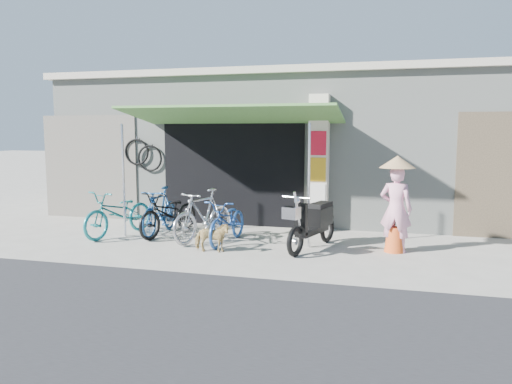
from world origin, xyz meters
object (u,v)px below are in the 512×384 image
(bike_teal, at_px, (119,213))
(bike_blue, at_px, (160,211))
(bike_silver, at_px, (203,215))
(street_dog, at_px, (212,237))
(bike_black, at_px, (169,213))
(bike_navy, at_px, (228,221))
(moped, at_px, (313,223))
(nun, at_px, (396,205))

(bike_teal, distance_m, bike_blue, 0.84)
(bike_silver, relative_size, street_dog, 2.67)
(bike_teal, bearing_deg, bike_black, 33.37)
(bike_navy, distance_m, street_dog, 0.82)
(moped, relative_size, nun, 1.04)
(bike_blue, height_order, bike_navy, bike_blue)
(bike_navy, xyz_separation_m, moped, (1.70, -0.03, 0.05))
(bike_black, distance_m, nun, 4.65)
(bike_blue, xyz_separation_m, bike_black, (0.22, -0.00, -0.03))
(nun, bearing_deg, bike_navy, 13.94)
(moped, bearing_deg, nun, 23.25)
(street_dog, bearing_deg, bike_black, 40.72)
(bike_teal, xyz_separation_m, bike_black, (1.00, 0.32, -0.02))
(bike_navy, distance_m, nun, 3.21)
(bike_navy, distance_m, moped, 1.70)
(bike_teal, distance_m, nun, 5.64)
(bike_black, bearing_deg, bike_blue, -166.18)
(bike_teal, bearing_deg, moped, 14.13)
(moped, distance_m, nun, 1.54)
(bike_silver, distance_m, bike_navy, 0.56)
(bike_silver, bearing_deg, bike_teal, -160.28)
(bike_black, bearing_deg, bike_navy, -0.60)
(bike_silver, relative_size, moped, 0.95)
(bike_black, relative_size, moped, 0.98)
(bike_black, xyz_separation_m, nun, (4.62, -0.28, 0.40))
(bike_black, relative_size, street_dog, 2.75)
(bike_teal, height_order, street_dog, bike_teal)
(moped, height_order, nun, nun)
(bike_blue, height_order, bike_black, bike_blue)
(bike_silver, xyz_separation_m, nun, (3.73, 0.05, 0.35))
(bike_blue, bearing_deg, moped, -8.86)
(bike_silver, bearing_deg, nun, 20.77)
(bike_black, bearing_deg, bike_silver, -5.36)
(street_dog, bearing_deg, bike_teal, 61.37)
(street_dog, height_order, moped, moped)
(bike_navy, xyz_separation_m, nun, (3.18, 0.12, 0.43))
(bike_blue, bearing_deg, bike_black, -2.57)
(bike_silver, xyz_separation_m, street_dog, (0.49, -0.87, -0.25))
(bike_navy, relative_size, street_dog, 2.57)
(bike_black, distance_m, bike_navy, 1.50)
(bike_blue, bearing_deg, nun, -4.87)
(bike_silver, height_order, nun, nun)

